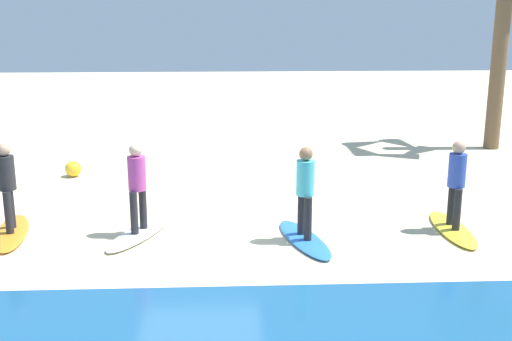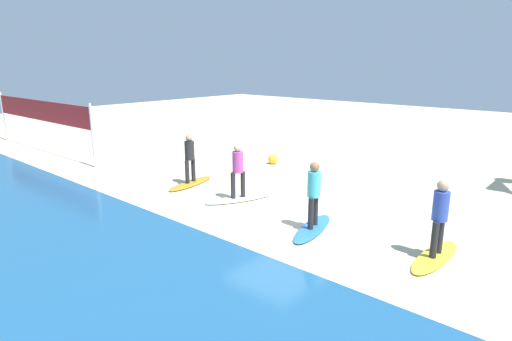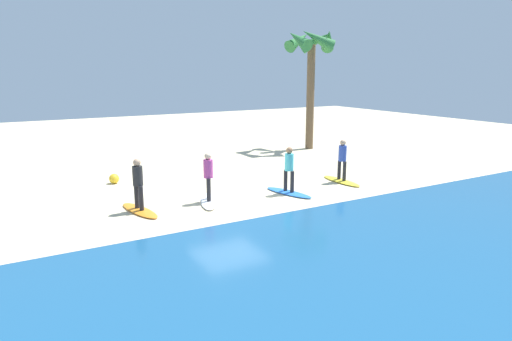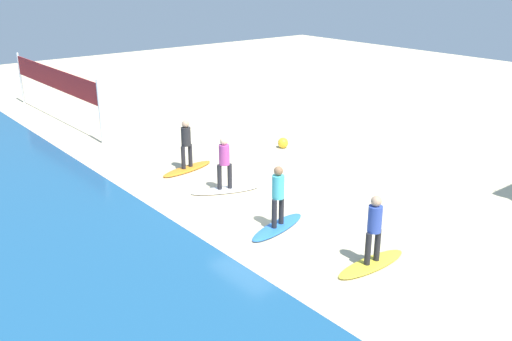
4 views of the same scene
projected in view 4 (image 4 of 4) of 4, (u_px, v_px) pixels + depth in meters
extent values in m
plane|color=beige|center=(261.00, 197.00, 16.90)|extent=(60.00, 60.00, 0.00)
ellipsoid|color=yellow|center=(371.00, 264.00, 13.01)|extent=(0.58, 2.11, 0.09)
cylinder|color=#232328|center=(368.00, 249.00, 12.77)|extent=(0.14, 0.14, 0.78)
cylinder|color=#232328|center=(377.00, 245.00, 12.95)|extent=(0.14, 0.14, 0.78)
cylinder|color=#334CAD|center=(375.00, 219.00, 12.62)|extent=(0.32, 0.32, 0.62)
sphere|color=tan|center=(376.00, 201.00, 12.48)|extent=(0.24, 0.24, 0.24)
ellipsoid|color=blue|center=(278.00, 227.00, 14.85)|extent=(1.06, 2.17, 0.09)
cylinder|color=#232328|center=(274.00, 214.00, 14.58)|extent=(0.14, 0.14, 0.78)
cylinder|color=#232328|center=(281.00, 210.00, 14.82)|extent=(0.14, 0.14, 0.78)
cylinder|color=#4CC6D1|center=(278.00, 187.00, 14.46)|extent=(0.32, 0.32, 0.62)
sphere|color=#9E704C|center=(278.00, 171.00, 14.31)|extent=(0.24, 0.24, 0.24)
ellipsoid|color=white|center=(225.00, 190.00, 17.30)|extent=(1.33, 2.15, 0.09)
cylinder|color=#232328|center=(219.00, 177.00, 17.11)|extent=(0.14, 0.14, 0.78)
cylinder|color=#232328|center=(230.00, 176.00, 17.19)|extent=(0.14, 0.14, 0.78)
cylinder|color=#B74293|center=(224.00, 155.00, 16.91)|extent=(0.32, 0.32, 0.62)
sphere|color=beige|center=(224.00, 141.00, 16.76)|extent=(0.24, 0.24, 0.24)
ellipsoid|color=orange|center=(187.00, 169.00, 19.10)|extent=(0.94, 2.17, 0.09)
cylinder|color=#232328|center=(183.00, 158.00, 18.84)|extent=(0.14, 0.14, 0.78)
cylinder|color=#232328|center=(190.00, 155.00, 19.07)|extent=(0.14, 0.14, 0.78)
cylinder|color=#262628|center=(186.00, 136.00, 18.72)|extent=(0.32, 0.32, 0.62)
sphere|color=tan|center=(185.00, 124.00, 18.57)|extent=(0.24, 0.24, 0.24)
cylinder|color=silver|center=(100.00, 112.00, 21.58)|extent=(0.10, 0.10, 2.50)
cylinder|color=silver|center=(21.00, 78.00, 28.09)|extent=(0.10, 0.10, 2.50)
cube|color=red|center=(53.00, 78.00, 24.61)|extent=(9.00, 0.14, 0.90)
sphere|color=yellow|center=(283.00, 143.00, 21.38)|extent=(0.39, 0.39, 0.39)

